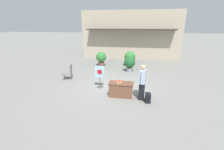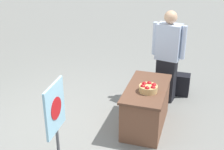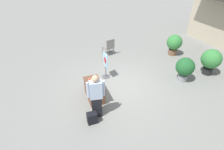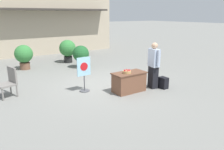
{
  "view_description": "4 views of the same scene",
  "coord_description": "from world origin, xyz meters",
  "px_view_note": "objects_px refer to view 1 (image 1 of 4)",
  "views": [
    {
      "loc": [
        1.07,
        -7.94,
        3.4
      ],
      "look_at": [
        -0.2,
        -0.37,
        0.81
      ],
      "focal_mm": 24.0,
      "sensor_mm": 36.0,
      "label": 1
    },
    {
      "loc": [
        -3.9,
        -1.91,
        2.9
      ],
      "look_at": [
        0.35,
        -0.6,
        0.86
      ],
      "focal_mm": 50.0,
      "sensor_mm": 36.0,
      "label": 2
    },
    {
      "loc": [
        5.88,
        -2.39,
        4.65
      ],
      "look_at": [
        0.45,
        -0.43,
        0.97
      ],
      "focal_mm": 28.0,
      "sensor_mm": 36.0,
      "label": 3
    },
    {
      "loc": [
        -4.23,
        -6.95,
        2.69
      ],
      "look_at": [
        -0.21,
        -0.97,
        0.66
      ],
      "focal_mm": 35.0,
      "sensor_mm": 36.0,
      "label": 4
    }
  ],
  "objects_px": {
    "person_visitor": "(142,82)",
    "poster_board": "(100,76)",
    "display_table": "(121,89)",
    "potted_plant_near_left": "(101,58)",
    "apple_basket": "(118,82)",
    "potted_plant_far_right": "(130,57)",
    "backpack": "(148,98)",
    "potted_plant_near_right": "(130,63)",
    "patio_chair": "(69,71)"
  },
  "relations": [
    {
      "from": "person_visitor",
      "to": "poster_board",
      "type": "distance_m",
      "value": 2.55
    },
    {
      "from": "display_table",
      "to": "poster_board",
      "type": "distance_m",
      "value": 1.62
    },
    {
      "from": "display_table",
      "to": "person_visitor",
      "type": "xyz_separation_m",
      "value": [
        1.0,
        -0.17,
        0.51
      ]
    },
    {
      "from": "person_visitor",
      "to": "potted_plant_near_left",
      "type": "bearing_deg",
      "value": -49.92
    },
    {
      "from": "apple_basket",
      "to": "potted_plant_far_right",
      "type": "bearing_deg",
      "value": 87.51
    },
    {
      "from": "backpack",
      "to": "potted_plant_near_left",
      "type": "distance_m",
      "value": 6.93
    },
    {
      "from": "backpack",
      "to": "person_visitor",
      "type": "bearing_deg",
      "value": 138.15
    },
    {
      "from": "person_visitor",
      "to": "backpack",
      "type": "xyz_separation_m",
      "value": [
        0.29,
        -0.26,
        -0.66
      ]
    },
    {
      "from": "potted_plant_far_right",
      "to": "potted_plant_near_right",
      "type": "relative_size",
      "value": 1.12
    },
    {
      "from": "person_visitor",
      "to": "backpack",
      "type": "height_order",
      "value": "person_visitor"
    },
    {
      "from": "apple_basket",
      "to": "potted_plant_near_right",
      "type": "height_order",
      "value": "potted_plant_near_right"
    },
    {
      "from": "backpack",
      "to": "potted_plant_near_left",
      "type": "bearing_deg",
      "value": 121.34
    },
    {
      "from": "person_visitor",
      "to": "poster_board",
      "type": "xyz_separation_m",
      "value": [
        -2.3,
        1.09,
        -0.22
      ]
    },
    {
      "from": "person_visitor",
      "to": "potted_plant_near_left",
      "type": "height_order",
      "value": "person_visitor"
    },
    {
      "from": "apple_basket",
      "to": "potted_plant_near_right",
      "type": "bearing_deg",
      "value": 85.73
    },
    {
      "from": "patio_chair",
      "to": "potted_plant_far_right",
      "type": "relative_size",
      "value": 0.77
    },
    {
      "from": "potted_plant_near_right",
      "to": "potted_plant_near_left",
      "type": "bearing_deg",
      "value": 153.06
    },
    {
      "from": "display_table",
      "to": "potted_plant_near_left",
      "type": "height_order",
      "value": "potted_plant_near_left"
    },
    {
      "from": "backpack",
      "to": "display_table",
      "type": "bearing_deg",
      "value": 161.58
    },
    {
      "from": "poster_board",
      "to": "display_table",
      "type": "bearing_deg",
      "value": 52.58
    },
    {
      "from": "display_table",
      "to": "potted_plant_near_left",
      "type": "bearing_deg",
      "value": 112.86
    },
    {
      "from": "person_visitor",
      "to": "potted_plant_near_right",
      "type": "xyz_separation_m",
      "value": [
        -0.81,
        4.38,
        -0.19
      ]
    },
    {
      "from": "apple_basket",
      "to": "backpack",
      "type": "relative_size",
      "value": 0.66
    },
    {
      "from": "person_visitor",
      "to": "display_table",
      "type": "bearing_deg",
      "value": -0.0
    },
    {
      "from": "display_table",
      "to": "poster_board",
      "type": "bearing_deg",
      "value": 144.94
    },
    {
      "from": "poster_board",
      "to": "backpack",
      "type": "bearing_deg",
      "value": 60.23
    },
    {
      "from": "apple_basket",
      "to": "potted_plant_near_right",
      "type": "relative_size",
      "value": 0.24
    },
    {
      "from": "apple_basket",
      "to": "patio_chair",
      "type": "distance_m",
      "value": 3.98
    },
    {
      "from": "poster_board",
      "to": "potted_plant_far_right",
      "type": "height_order",
      "value": "potted_plant_far_right"
    },
    {
      "from": "potted_plant_near_left",
      "to": "backpack",
      "type": "bearing_deg",
      "value": -58.66
    },
    {
      "from": "potted_plant_near_right",
      "to": "patio_chair",
      "type": "bearing_deg",
      "value": -148.49
    },
    {
      "from": "patio_chair",
      "to": "potted_plant_near_left",
      "type": "distance_m",
      "value": 3.83
    },
    {
      "from": "apple_basket",
      "to": "potted_plant_far_right",
      "type": "relative_size",
      "value": 0.22
    },
    {
      "from": "display_table",
      "to": "potted_plant_near_right",
      "type": "height_order",
      "value": "potted_plant_near_right"
    },
    {
      "from": "potted_plant_far_right",
      "to": "potted_plant_near_right",
      "type": "height_order",
      "value": "potted_plant_far_right"
    },
    {
      "from": "potted_plant_near_left",
      "to": "potted_plant_near_right",
      "type": "height_order",
      "value": "potted_plant_near_left"
    },
    {
      "from": "potted_plant_far_right",
      "to": "person_visitor",
      "type": "bearing_deg",
      "value": -81.58
    },
    {
      "from": "person_visitor",
      "to": "potted_plant_far_right",
      "type": "distance_m",
      "value": 5.99
    },
    {
      "from": "apple_basket",
      "to": "potted_plant_near_right",
      "type": "xyz_separation_m",
      "value": [
        0.32,
        4.25,
        -0.09
      ]
    },
    {
      "from": "backpack",
      "to": "potted_plant_far_right",
      "type": "distance_m",
      "value": 6.32
    },
    {
      "from": "patio_chair",
      "to": "potted_plant_near_left",
      "type": "relative_size",
      "value": 0.8
    },
    {
      "from": "person_visitor",
      "to": "backpack",
      "type": "bearing_deg",
      "value": 147.86
    },
    {
      "from": "potted_plant_near_right",
      "to": "potted_plant_far_right",
      "type": "bearing_deg",
      "value": 92.41
    },
    {
      "from": "person_visitor",
      "to": "potted_plant_near_right",
      "type": "relative_size",
      "value": 1.48
    },
    {
      "from": "patio_chair",
      "to": "potted_plant_near_left",
      "type": "xyz_separation_m",
      "value": [
        1.3,
        3.59,
        0.18
      ]
    },
    {
      "from": "potted_plant_near_right",
      "to": "display_table",
      "type": "bearing_deg",
      "value": -92.55
    },
    {
      "from": "poster_board",
      "to": "potted_plant_near_left",
      "type": "distance_m",
      "value": 4.67
    },
    {
      "from": "display_table",
      "to": "poster_board",
      "type": "xyz_separation_m",
      "value": [
        -1.3,
        0.91,
        0.3
      ]
    },
    {
      "from": "apple_basket",
      "to": "potted_plant_near_left",
      "type": "distance_m",
      "value": 5.93
    },
    {
      "from": "backpack",
      "to": "potted_plant_near_right",
      "type": "xyz_separation_m",
      "value": [
        -1.1,
        4.63,
        0.47
      ]
    }
  ]
}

